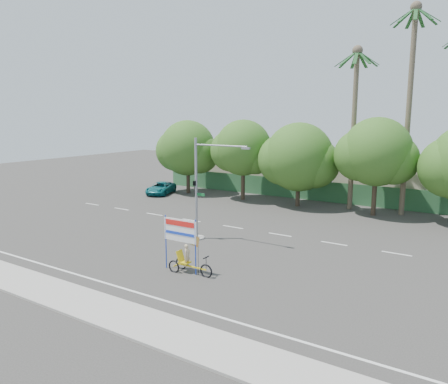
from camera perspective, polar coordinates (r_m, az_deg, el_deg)
The scene contains 14 objects.
ground at distance 26.27m, azimuth -4.39°, elevation -8.91°, with size 120.00×120.00×0.00m, color #33302D.
sidewalk_near at distance 21.20m, azimuth -17.13°, elevation -13.94°, with size 50.00×2.40×0.12m, color gray.
fence at distance 44.54m, azimuth 12.58°, elevation 0.10°, with size 38.00×0.08×2.00m, color #336B3D.
building_left at distance 52.57m, azimuth 4.10°, elevation 2.91°, with size 12.00×8.00×4.00m, color beige.
building_right at distance 46.75m, azimuth 23.80°, elevation 0.93°, with size 14.00×8.00×3.60m, color beige.
tree_far_left at distance 47.83m, azimuth -4.81°, elevation 5.52°, with size 7.14×6.00×7.96m.
tree_left at distance 43.88m, azimuth 2.47°, elevation 5.53°, with size 6.66×5.60×8.07m.
tree_center at distance 41.24m, azimuth 9.68°, elevation 4.27°, with size 7.62×6.40×7.85m.
tree_right at distance 38.95m, azimuth 19.25°, elevation 4.66°, with size 6.90×5.80×8.36m.
palm_tall at distance 39.90m, azimuth 23.13°, elevation 12.06°, with size 3.73×3.79×17.45m.
palm_short at distance 40.90m, azimuth 16.67°, elevation 10.12°, with size 3.73×3.79×14.45m.
traffic_signal at distance 29.88m, azimuth -3.19°, elevation -0.77°, with size 4.72×1.10×7.00m.
trike_billboard at distance 24.04m, azimuth -5.14°, elevation -7.60°, with size 3.16×0.73×3.11m.
pickup_truck at distance 47.97m, azimuth -8.25°, elevation 0.51°, with size 2.14×4.64×1.29m, color #0F656B.
Camera 1 is at (15.13, -19.71, 8.53)m, focal length 35.00 mm.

